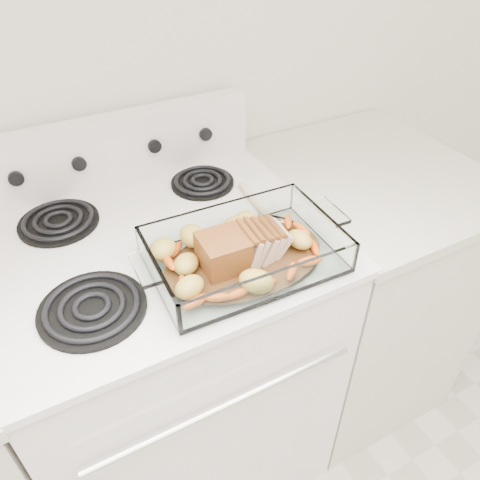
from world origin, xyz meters
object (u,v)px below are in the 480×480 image
pork_roast (237,249)px  baking_dish (244,255)px  counter_right (353,286)px  electric_range (174,357)px

pork_roast → baking_dish: bearing=11.1°
counter_right → pork_roast: size_ratio=4.80×
counter_right → pork_roast: 0.78m
electric_range → pork_roast: 0.55m
baking_dish → counter_right: bearing=21.0°
counter_right → baking_dish: baking_dish is taller
electric_range → pork_roast: size_ratio=5.75×
counter_right → pork_roast: bearing=-161.6°
counter_right → pork_roast: pork_roast is taller
electric_range → counter_right: size_ratio=1.20×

